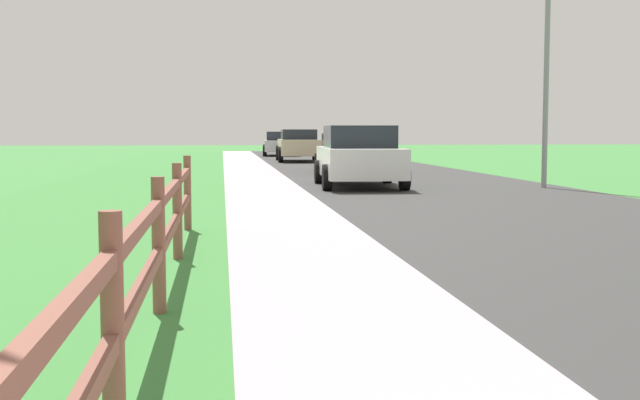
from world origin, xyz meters
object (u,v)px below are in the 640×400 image
object	(u,v)px
parked_car_beige	(298,145)
parked_car_silver	(281,143)
parked_suv_white	(359,156)
street_lamp	(551,36)
parked_car_red	(345,153)

from	to	relation	value
parked_car_beige	parked_car_silver	xyz separation A→B (m)	(-0.19, 9.42, -0.07)
parked_suv_white	parked_car_silver	world-z (taller)	parked_suv_white
parked_car_silver	street_lamp	distance (m)	29.23
parked_car_beige	parked_car_silver	bearing A→B (deg)	91.17
street_lamp	parked_suv_white	bearing A→B (deg)	168.80
parked_car_red	parked_car_silver	xyz separation A→B (m)	(-0.92, 19.87, 0.04)
parked_car_beige	parked_suv_white	bearing A→B (deg)	-90.20
parked_car_red	parked_car_silver	distance (m)	19.89
parked_suv_white	street_lamp	size ratio (longest dim) A/B	0.69
parked_car_silver	street_lamp	bearing A→B (deg)	-80.13
parked_car_beige	parked_car_silver	distance (m)	9.42
parked_suv_white	parked_car_silver	distance (m)	27.66
parked_car_beige	street_lamp	distance (m)	20.04
parked_car_silver	parked_suv_white	bearing A→B (deg)	-89.73
parked_car_silver	street_lamp	xyz separation A→B (m)	(4.98, -28.62, 3.20)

